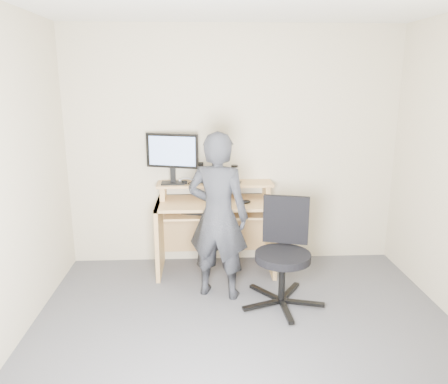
{
  "coord_description": "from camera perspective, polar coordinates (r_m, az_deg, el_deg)",
  "views": [
    {
      "loc": [
        -0.33,
        -2.82,
        1.95
      ],
      "look_at": [
        -0.13,
        1.05,
        0.95
      ],
      "focal_mm": 35.0,
      "sensor_mm": 36.0,
      "label": 1
    }
  ],
  "objects": [
    {
      "name": "monitor",
      "position": [
        4.47,
        -6.78,
        4.95
      ],
      "size": [
        0.53,
        0.19,
        0.52
      ],
      "rotation": [
        0.0,
        0.0,
        -0.29
      ],
      "color": "black",
      "rests_on": "desk"
    },
    {
      "name": "ground",
      "position": [
        3.45,
        3.31,
        -20.01
      ],
      "size": [
        3.5,
        3.5,
        0.0
      ],
      "primitive_type": "plane",
      "color": "#525156",
      "rests_on": "ground"
    },
    {
      "name": "smartphone",
      "position": [
        4.51,
        1.74,
        1.19
      ],
      "size": [
        0.1,
        0.14,
        0.01
      ],
      "primitive_type": "cube",
      "rotation": [
        0.0,
        0.0,
        -0.25
      ],
      "color": "black",
      "rests_on": "desk"
    },
    {
      "name": "external_drive",
      "position": [
        4.56,
        -3.14,
        2.54
      ],
      "size": [
        0.07,
        0.13,
        0.2
      ],
      "primitive_type": "cube",
      "rotation": [
        0.0,
        0.0,
        0.01
      ],
      "color": "black",
      "rests_on": "desk"
    },
    {
      "name": "mouse",
      "position": [
        4.36,
        2.88,
        -1.28
      ],
      "size": [
        0.11,
        0.08,
        0.04
      ],
      "primitive_type": "ellipsoid",
      "rotation": [
        0.0,
        0.0,
        -0.21
      ],
      "color": "black",
      "rests_on": "desk"
    },
    {
      "name": "headphones",
      "position": [
        4.59,
        -4.92,
        1.41
      ],
      "size": [
        0.19,
        0.19,
        0.06
      ],
      "primitive_type": "torus",
      "rotation": [
        0.26,
        0.0,
        0.25
      ],
      "color": "silver",
      "rests_on": "desk"
    },
    {
      "name": "travel_mug",
      "position": [
        4.55,
        1.38,
        2.27
      ],
      "size": [
        0.08,
        0.08,
        0.16
      ],
      "primitive_type": "cylinder",
      "rotation": [
        0.0,
        0.0,
        -0.08
      ],
      "color": "silver",
      "rests_on": "desk"
    },
    {
      "name": "keyboard",
      "position": [
        4.38,
        -2.39,
        -2.61
      ],
      "size": [
        0.49,
        0.31,
        0.03
      ],
      "primitive_type": "cube",
      "rotation": [
        0.0,
        0.0,
        -0.31
      ],
      "color": "black",
      "rests_on": "desk"
    },
    {
      "name": "charger",
      "position": [
        4.49,
        -5.15,
        1.24
      ],
      "size": [
        0.05,
        0.05,
        0.03
      ],
      "primitive_type": "cube",
      "rotation": [
        0.0,
        0.0,
        0.31
      ],
      "color": "black",
      "rests_on": "desk"
    },
    {
      "name": "office_chair",
      "position": [
        3.92,
        7.8,
        -7.34
      ],
      "size": [
        0.74,
        0.71,
        0.92
      ],
      "rotation": [
        0.0,
        0.0,
        -0.27
      ],
      "color": "black",
      "rests_on": "ground"
    },
    {
      "name": "back_wall",
      "position": [
        4.64,
        1.22,
        5.78
      ],
      "size": [
        3.5,
        0.02,
        2.5
      ],
      "primitive_type": "cube",
      "color": "beige",
      "rests_on": "ground"
    },
    {
      "name": "desk",
      "position": [
        4.58,
        -1.13,
        -3.39
      ],
      "size": [
        1.2,
        0.6,
        0.91
      ],
      "color": "#DEB46C",
      "rests_on": "ground"
    },
    {
      "name": "person",
      "position": [
        3.91,
        -0.8,
        -3.19
      ],
      "size": [
        0.65,
        0.53,
        1.53
      ],
      "primitive_type": "imported",
      "rotation": [
        0.0,
        0.0,
        2.81
      ],
      "color": "black",
      "rests_on": "ground"
    }
  ]
}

